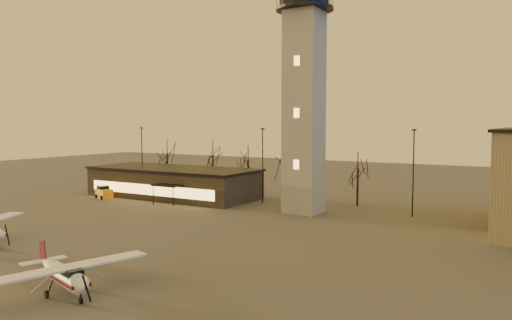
# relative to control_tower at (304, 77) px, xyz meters

# --- Properties ---
(ground) EXTENTS (220.00, 220.00, 0.00)m
(ground) POSITION_rel_control_tower_xyz_m (0.00, -30.00, -16.33)
(ground) COLOR #494743
(ground) RESTS_ON ground
(control_tower) EXTENTS (6.80, 6.80, 32.60)m
(control_tower) POSITION_rel_control_tower_xyz_m (0.00, 0.00, 0.00)
(control_tower) COLOR gray
(control_tower) RESTS_ON ground
(terminal) EXTENTS (25.40, 12.20, 4.30)m
(terminal) POSITION_rel_control_tower_xyz_m (-21.99, 1.98, -14.17)
(terminal) COLOR black
(terminal) RESTS_ON ground
(light_poles) EXTENTS (58.50, 12.25, 10.14)m
(light_poles) POSITION_rel_control_tower_xyz_m (0.50, 1.00, -10.92)
(light_poles) COLOR black
(light_poles) RESTS_ON ground
(tree_row) EXTENTS (37.20, 9.20, 8.80)m
(tree_row) POSITION_rel_control_tower_xyz_m (-13.70, 9.16, -10.39)
(tree_row) COLOR black
(tree_row) RESTS_ON ground
(cessna_front) EXTENTS (8.24, 10.18, 2.83)m
(cessna_front) POSITION_rel_control_tower_xyz_m (-0.36, -33.91, -15.36)
(cessna_front) COLOR silver
(cessna_front) RESTS_ON ground
(service_cart) EXTENTS (3.22, 2.57, 1.82)m
(service_cart) POSITION_rel_control_tower_xyz_m (-29.60, -4.26, -15.63)
(service_cart) COLOR orange
(service_cart) RESTS_ON ground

